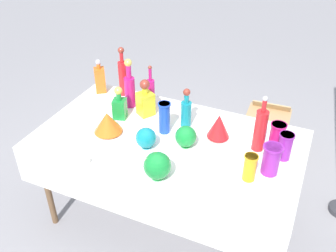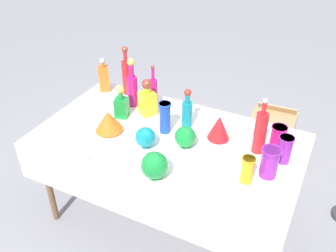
# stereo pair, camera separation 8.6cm
# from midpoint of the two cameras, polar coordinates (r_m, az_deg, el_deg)

# --- Properties ---
(ground_plane) EXTENTS (40.00, 40.00, 0.00)m
(ground_plane) POSITION_cam_midpoint_polar(r_m,az_deg,el_deg) (2.99, -0.85, -13.79)
(ground_plane) COLOR gray
(display_table) EXTENTS (1.75, 0.99, 0.76)m
(display_table) POSITION_cam_midpoint_polar(r_m,az_deg,el_deg) (2.49, -1.29, -3.40)
(display_table) COLOR white
(display_table) RESTS_ON ground
(tall_bottle_0) EXTENTS (0.06, 0.06, 0.31)m
(tall_bottle_0) POSITION_cam_midpoint_polar(r_m,az_deg,el_deg) (2.82, -3.54, 5.50)
(tall_bottle_0) COLOR #C61972
(tall_bottle_0) RESTS_ON display_table
(tall_bottle_1) EXTENTS (0.07, 0.07, 0.40)m
(tall_bottle_1) POSITION_cam_midpoint_polar(r_m,az_deg,el_deg) (2.93, -7.74, 7.62)
(tall_bottle_1) COLOR red
(tall_bottle_1) RESTS_ON display_table
(tall_bottle_2) EXTENTS (0.08, 0.08, 0.38)m
(tall_bottle_2) POSITION_cam_midpoint_polar(r_m,az_deg,el_deg) (2.77, -6.75, 5.80)
(tall_bottle_2) COLOR #C61972
(tall_bottle_2) RESTS_ON display_table
(tall_bottle_3) EXTENTS (0.07, 0.07, 0.29)m
(tall_bottle_3) POSITION_cam_midpoint_polar(r_m,az_deg,el_deg) (2.54, 1.81, 2.28)
(tall_bottle_3) COLOR teal
(tall_bottle_3) RESTS_ON display_table
(tall_bottle_4) EXTENTS (0.08, 0.08, 0.38)m
(tall_bottle_4) POSITION_cam_midpoint_polar(r_m,az_deg,el_deg) (2.36, 12.87, -0.50)
(tall_bottle_4) COLOR red
(tall_bottle_4) RESTS_ON display_table
(square_decanter_0) EXTENTS (0.14, 0.14, 0.28)m
(square_decanter_0) POSITION_cam_midpoint_polar(r_m,az_deg,el_deg) (2.68, -4.38, 3.88)
(square_decanter_0) COLOR yellow
(square_decanter_0) RESTS_ON display_table
(square_decanter_1) EXTENTS (0.11, 0.11, 0.28)m
(square_decanter_1) POSITION_cam_midpoint_polar(r_m,az_deg,el_deg) (3.03, -11.14, 7.07)
(square_decanter_1) COLOR orange
(square_decanter_1) RESTS_ON display_table
(square_decanter_2) EXTENTS (0.11, 0.11, 0.25)m
(square_decanter_2) POSITION_cam_midpoint_polar(r_m,az_deg,el_deg) (2.67, -8.31, 3.06)
(square_decanter_2) COLOR #198C38
(square_decanter_2) RESTS_ON display_table
(slender_vase_0) EXTENTS (0.10, 0.10, 0.15)m
(slender_vase_0) POSITION_cam_midpoint_polar(r_m,az_deg,el_deg) (2.48, 15.40, -1.06)
(slender_vase_0) COLOR #C61972
(slender_vase_0) RESTS_ON display_table
(slender_vase_1) EXTENTS (0.09, 0.09, 0.22)m
(slender_vase_1) POSITION_cam_midpoint_polar(r_m,az_deg,el_deg) (2.48, -1.55, 1.39)
(slender_vase_1) COLOR blue
(slender_vase_1) RESTS_ON display_table
(slender_vase_2) EXTENTS (0.08, 0.08, 0.17)m
(slender_vase_2) POSITION_cam_midpoint_polar(r_m,az_deg,el_deg) (2.15, 11.26, -6.13)
(slender_vase_2) COLOR orange
(slender_vase_2) RESTS_ON display_table
(slender_vase_3) EXTENTS (0.09, 0.09, 0.18)m
(slender_vase_3) POSITION_cam_midpoint_polar(r_m,az_deg,el_deg) (2.36, 16.42, -2.88)
(slender_vase_3) COLOR purple
(slender_vase_3) RESTS_ON display_table
(slender_vase_4) EXTENTS (0.12, 0.12, 0.19)m
(slender_vase_4) POSITION_cam_midpoint_polar(r_m,az_deg,el_deg) (2.22, 14.39, -4.88)
(slender_vase_4) COLOR purple
(slender_vase_4) RESTS_ON display_table
(fluted_vase_0) EXTENTS (0.19, 0.19, 0.15)m
(fluted_vase_0) POSITION_cam_midpoint_polar(r_m,az_deg,el_deg) (2.53, -10.15, 0.54)
(fluted_vase_0) COLOR orange
(fluted_vase_0) RESTS_ON display_table
(fluted_vase_1) EXTENTS (0.15, 0.15, 0.17)m
(fluted_vase_1) POSITION_cam_midpoint_polar(r_m,az_deg,el_deg) (2.45, 6.74, -0.02)
(fluted_vase_1) COLOR red
(fluted_vase_1) RESTS_ON display_table
(round_bowl_0) EXTENTS (0.14, 0.14, 0.15)m
(round_bowl_0) POSITION_cam_midpoint_polar(r_m,az_deg,el_deg) (2.37, 1.69, -1.62)
(round_bowl_0) COLOR #198C38
(round_bowl_0) RESTS_ON display_table
(round_bowl_1) EXTENTS (0.16, 0.16, 0.17)m
(round_bowl_1) POSITION_cam_midpoint_polar(r_m,az_deg,el_deg) (2.13, -2.79, -6.08)
(round_bowl_1) COLOR #198C38
(round_bowl_1) RESTS_ON display_table
(round_bowl_2) EXTENTS (0.13, 0.13, 0.14)m
(round_bowl_2) POSITION_cam_midpoint_polar(r_m,az_deg,el_deg) (2.37, -4.42, -1.83)
(round_bowl_2) COLOR teal
(round_bowl_2) RESTS_ON display_table
(price_tag_left) EXTENTS (0.06, 0.02, 0.05)m
(price_tag_left) POSITION_cam_midpoint_polar(r_m,az_deg,el_deg) (2.33, -13.53, -5.09)
(price_tag_left) COLOR white
(price_tag_left) RESTS_ON display_table
(cardboard_box_behind_left) EXTENTS (0.42, 0.44, 0.41)m
(cardboard_box_behind_left) POSITION_cam_midpoint_polar(r_m,az_deg,el_deg) (3.72, 14.02, -0.59)
(cardboard_box_behind_left) COLOR tan
(cardboard_box_behind_left) RESTS_ON ground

